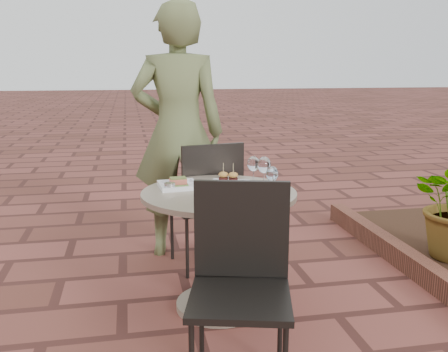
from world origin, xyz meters
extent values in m
plane|color=brown|center=(0.00, 0.00, 0.00)|extent=(60.00, 60.00, 0.00)
cylinder|color=gray|center=(0.17, 0.24, 0.02)|extent=(0.52, 0.52, 0.04)
cylinder|color=gray|center=(0.17, 0.24, 0.35)|extent=(0.08, 0.08, 0.70)
cylinder|color=gray|center=(0.17, 0.24, 0.71)|extent=(0.90, 0.90, 0.03)
cube|color=black|center=(0.18, 0.92, 0.45)|extent=(0.51, 0.51, 0.03)
cube|color=black|center=(0.22, 0.73, 0.70)|extent=(0.44, 0.11, 0.46)
cylinder|color=black|center=(0.33, 1.15, 0.22)|extent=(0.02, 0.02, 0.44)
cylinder|color=black|center=(-0.04, 1.07, 0.22)|extent=(0.02, 0.02, 0.44)
cylinder|color=black|center=(0.40, 0.77, 0.22)|extent=(0.02, 0.02, 0.44)
cylinder|color=black|center=(0.03, 0.70, 0.22)|extent=(0.02, 0.02, 0.44)
cube|color=black|center=(0.11, -0.56, 0.45)|extent=(0.54, 0.54, 0.03)
cube|color=black|center=(0.16, -0.37, 0.70)|extent=(0.43, 0.14, 0.46)
cylinder|color=black|center=(-0.03, -0.33, 0.22)|extent=(0.02, 0.02, 0.44)
cylinder|color=black|center=(0.34, -0.43, 0.22)|extent=(0.02, 0.02, 0.44)
imported|color=#535C32|center=(0.03, 1.21, 0.96)|extent=(0.75, 0.55, 1.91)
cube|color=white|center=(-0.06, 0.38, 0.74)|extent=(0.24, 0.24, 0.01)
cube|color=#D55F4B|center=(-0.06, 0.38, 0.77)|extent=(0.10, 0.07, 0.03)
cube|color=#515B29|center=(-0.06, 0.38, 0.79)|extent=(0.10, 0.07, 0.01)
cube|color=white|center=(0.24, 0.32, 0.74)|extent=(0.30, 0.30, 0.01)
cube|color=white|center=(0.28, 0.04, 0.74)|extent=(0.23, 0.23, 0.01)
ellipsoid|color=#D55790|center=(0.25, -0.02, 0.75)|extent=(0.04, 0.03, 0.02)
cylinder|color=white|center=(0.44, 0.10, 0.73)|extent=(0.06, 0.06, 0.00)
cylinder|color=white|center=(0.44, 0.10, 0.77)|extent=(0.01, 0.01, 0.07)
ellipsoid|color=white|center=(0.44, 0.10, 0.85)|extent=(0.07, 0.07, 0.09)
cylinder|color=white|center=(0.44, 0.10, 0.84)|extent=(0.05, 0.05, 0.04)
cylinder|color=white|center=(0.40, 0.36, 0.73)|extent=(0.06, 0.06, 0.00)
cylinder|color=white|center=(0.40, 0.36, 0.77)|extent=(0.01, 0.01, 0.08)
ellipsoid|color=white|center=(0.40, 0.36, 0.86)|extent=(0.08, 0.08, 0.09)
cylinder|color=white|center=(0.44, 0.27, 0.73)|extent=(0.07, 0.07, 0.00)
cylinder|color=white|center=(0.44, 0.27, 0.78)|extent=(0.01, 0.01, 0.08)
ellipsoid|color=white|center=(0.44, 0.27, 0.87)|extent=(0.08, 0.08, 0.10)
cylinder|color=silver|center=(-0.11, 0.30, 0.75)|extent=(0.08, 0.08, 0.05)
cube|color=brown|center=(1.60, 0.30, 0.07)|extent=(0.12, 3.00, 0.15)
camera|label=1|loc=(-0.34, -2.52, 1.44)|focal=40.00mm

